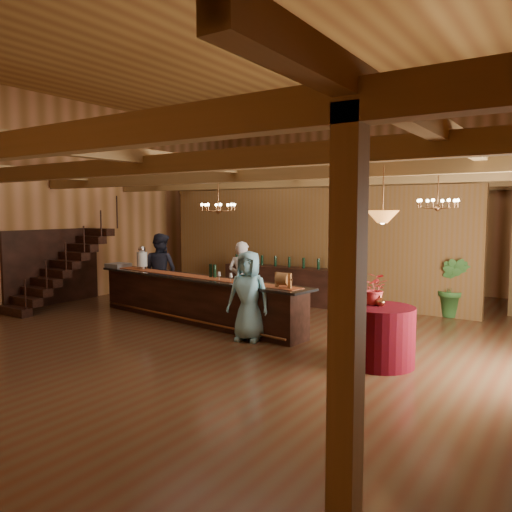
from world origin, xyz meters
The scene contains 26 objects.
floor centered at (0.00, 0.00, 0.00)m, with size 14.00×14.00×0.00m, color #4F3721.
ceiling centered at (0.00, 0.00, 5.50)m, with size 14.00×14.00×0.00m, color olive.
wall_back centered at (0.00, 7.00, 2.75)m, with size 12.00×0.10×5.50m, color #B6774A.
wall_left centered at (-6.00, 0.00, 2.75)m, with size 0.10×14.00×5.50m, color #B6774A.
beam_grid centered at (0.00, 0.51, 3.24)m, with size 11.90×13.90×0.39m.
support_posts centered at (0.00, -0.50, 1.60)m, with size 9.20×10.20×3.20m.
partition_wall centered at (-0.50, 3.50, 1.55)m, with size 9.00×0.18×3.10m, color brown.
staircase centered at (-5.45, -0.74, 1.00)m, with size 1.00×2.80×2.00m.
backroom_boxes centered at (-0.29, 5.50, 0.53)m, with size 4.10×0.60×1.10m.
tasting_bar centered at (-1.43, -0.14, 0.52)m, with size 6.18×1.55×1.03m.
beverage_dispenser centered at (-3.39, 0.16, 1.31)m, with size 0.26×0.26×0.60m.
glass_rack_tray centered at (-4.30, 0.18, 1.07)m, with size 0.50×0.50×0.10m, color gray.
raffle_drum centered at (1.10, -0.52, 1.20)m, with size 0.34×0.24×0.30m.
bar_bottle_0 centered at (-1.01, -0.08, 1.17)m, with size 0.07×0.07×0.30m, color black.
bar_bottle_1 centered at (-0.89, -0.09, 1.17)m, with size 0.07×0.07×0.30m, color black.
backbar_shelf centered at (-1.00, 3.02, 0.49)m, with size 3.45×0.54×0.97m, color #391A13.
round_table centered at (3.15, -0.94, 0.48)m, with size 1.11×1.11×0.96m, color #430410.
chandelier_left centered at (-1.39, 0.70, 2.58)m, with size 0.80×0.80×0.78m.
chandelier_right centered at (3.34, 1.76, 2.64)m, with size 0.80×0.80×0.71m.
pendant_lamp centered at (3.15, -0.94, 2.40)m, with size 0.52×0.52×0.90m.
bartender centered at (-0.67, 0.64, 0.90)m, with size 0.66×0.43×1.80m, color white.
staff_second centered at (-3.20, 0.61, 0.96)m, with size 0.93×0.73×1.92m, color black.
guest centered at (0.51, -0.83, 0.87)m, with size 0.85×0.55×1.73m, color #7FC7DB.
floor_plant centered at (3.35, 3.53, 0.71)m, with size 0.78×0.63×1.41m, color #316326.
table_flowers centered at (3.01, -0.83, 1.23)m, with size 0.48×0.41×0.53m, color red.
table_vase centered at (3.13, -0.90, 1.10)m, with size 0.13×0.13×0.27m, color #A0683D.
Camera 1 is at (5.82, -8.63, 2.50)m, focal length 35.00 mm.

